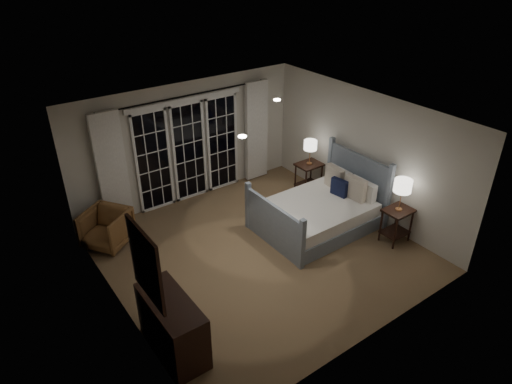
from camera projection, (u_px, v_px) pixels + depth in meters
floor at (259, 251)px, 8.16m from camera, size 5.00×5.00×0.00m
ceiling at (260, 119)px, 6.93m from camera, size 5.00×5.00×0.00m
wall_left at (113, 242)px, 6.27m from camera, size 0.02×5.00×2.50m
wall_right at (364, 154)px, 8.82m from camera, size 0.02×5.00×2.50m
wall_back at (188, 142)px, 9.31m from camera, size 5.00×0.02×2.50m
wall_front at (376, 268)px, 5.78m from camera, size 5.00×0.02×2.50m
french_doors at (189, 150)px, 9.36m from camera, size 2.50×0.04×2.20m
curtain_rod at (186, 96)px, 8.75m from camera, size 3.50×0.03×0.03m
curtain_left at (112, 170)px, 8.44m from camera, size 0.55×0.10×2.25m
curtain_right at (256, 131)px, 10.12m from camera, size 0.55×0.10×2.25m
downlight_a at (277, 100)px, 7.77m from camera, size 0.12×0.12×0.01m
downlight_b at (242, 136)px, 6.35m from camera, size 0.12×0.12×0.01m
bed at (319, 212)px, 8.72m from camera, size 2.16×1.55×1.26m
nightstand_left at (397, 220)px, 8.24m from camera, size 0.51×0.41×0.67m
nightstand_right at (309, 174)px, 9.83m from camera, size 0.53×0.43×0.69m
lamp_left at (403, 186)px, 7.90m from camera, size 0.31×0.31×0.60m
lamp_right at (310, 145)px, 9.51m from camera, size 0.28×0.28×0.53m
armchair at (106, 228)px, 8.18m from camera, size 1.05×1.04×0.69m
dresser at (173, 325)px, 6.04m from camera, size 0.51×1.19×0.84m
mirror at (146, 264)px, 5.37m from camera, size 0.05×0.85×1.00m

